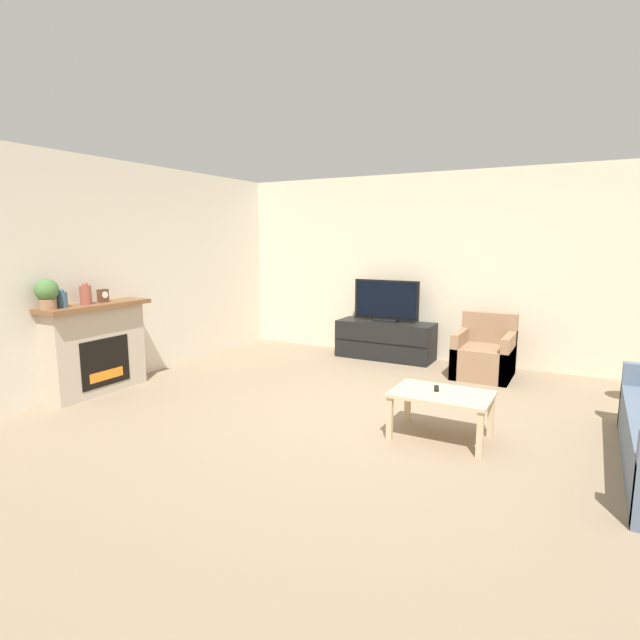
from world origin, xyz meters
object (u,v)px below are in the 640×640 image
at_px(fireplace, 96,347).
at_px(mantel_clock, 103,296).
at_px(mantel_vase_centre_left, 86,294).
at_px(potted_plant, 47,293).
at_px(armchair, 484,356).
at_px(coffee_table, 441,399).
at_px(tv, 386,302).
at_px(tv_stand, 385,340).
at_px(mantel_vase_left, 62,299).
at_px(remote, 437,388).

height_order(fireplace, mantel_clock, mantel_clock).
xyz_separation_m(fireplace, mantel_vase_centre_left, (0.02, -0.10, 0.63)).
bearing_deg(potted_plant, armchair, 41.95).
distance_m(fireplace, potted_plant, 0.87).
bearing_deg(mantel_vase_centre_left, armchair, 37.99).
bearing_deg(mantel_vase_centre_left, coffee_table, 9.68).
bearing_deg(fireplace, tv, 53.80).
bearing_deg(tv_stand, mantel_vase_left, -122.94).
height_order(mantel_vase_centre_left, armchair, mantel_vase_centre_left).
distance_m(tv, remote, 2.96).
height_order(fireplace, mantel_vase_left, mantel_vase_left).
relative_size(fireplace, tv, 1.28).
relative_size(armchair, remote, 5.17).
distance_m(potted_plant, coffee_table, 4.08).
bearing_deg(mantel_clock, remote, 7.59).
bearing_deg(mantel_clock, potted_plant, -90.07).
xyz_separation_m(fireplace, armchair, (3.80, 2.86, -0.26)).
relative_size(mantel_vase_centre_left, mantel_clock, 1.69).
distance_m(mantel_clock, coffee_table, 3.93).
bearing_deg(remote, armchair, 73.28).
xyz_separation_m(mantel_vase_left, coffee_table, (3.83, 0.94, -0.77)).
relative_size(potted_plant, tv_stand, 0.22).
xyz_separation_m(fireplace, mantel_vase_left, (0.02, -0.38, 0.60)).
bearing_deg(potted_plant, coffee_table, 16.01).
relative_size(potted_plant, coffee_table, 0.37).
distance_m(fireplace, mantel_vase_centre_left, 0.63).
height_order(armchair, coffee_table, armchair).
bearing_deg(mantel_vase_centre_left, remote, 10.88).
distance_m(fireplace, tv_stand, 3.93).
relative_size(mantel_vase_left, tv_stand, 0.14).
bearing_deg(remote, tv_stand, 103.66).
xyz_separation_m(mantel_vase_centre_left, remote, (3.77, 0.72, -0.73)).
xyz_separation_m(mantel_clock, coffee_table, (3.83, 0.43, -0.76)).
bearing_deg(mantel_vase_left, mantel_clock, 89.91).
xyz_separation_m(mantel_vase_left, tv, (2.30, 3.55, -0.29)).
bearing_deg(tv_stand, armchair, -11.80).
distance_m(potted_plant, tv, 4.38).
distance_m(mantel_vase_left, tv, 4.24).
relative_size(potted_plant, armchair, 0.40).
bearing_deg(armchair, coffee_table, -88.63).
distance_m(fireplace, coffee_table, 3.90).
distance_m(mantel_vase_left, armchair, 5.05).
height_order(tv, remote, tv).
height_order(potted_plant, remote, potted_plant).
xyz_separation_m(armchair, coffee_table, (0.06, -2.30, 0.09)).
xyz_separation_m(fireplace, potted_plant, (0.02, -0.54, 0.68)).
height_order(potted_plant, coffee_table, potted_plant).
distance_m(mantel_vase_left, mantel_clock, 0.51).
distance_m(mantel_vase_centre_left, potted_plant, 0.45).
distance_m(mantel_clock, tv, 3.82).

